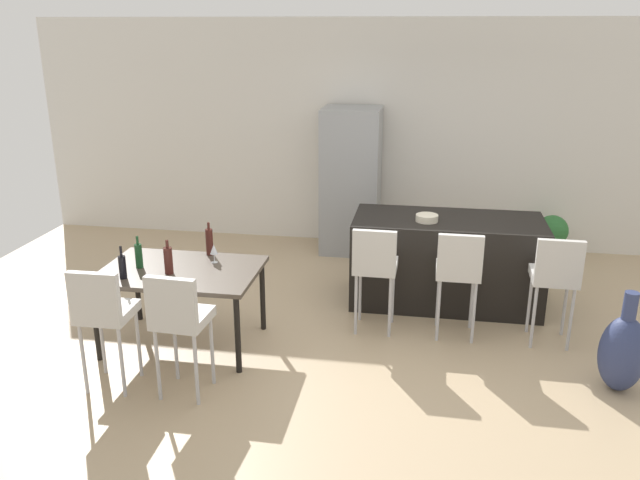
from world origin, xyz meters
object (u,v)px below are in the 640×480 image
object	(u,v)px
floor_vase	(622,352)
wine_bottle_inner	(122,266)
bar_chair_left	(375,263)
potted_plant	(552,235)
dining_chair_far	(179,315)
wine_glass_left	(214,250)
dining_table	(181,276)
wine_bottle_middle	(209,241)
wine_bottle_near	(168,260)
kitchen_island	(446,261)
wine_bottle_right	(139,255)
fruit_bowl	(427,218)
bar_chair_right	(556,274)
bar_chair_middle	(459,268)
refrigerator	(351,181)
dining_chair_near	(103,310)

from	to	relation	value
floor_vase	wine_bottle_inner	bearing A→B (deg)	-178.18
bar_chair_left	potted_plant	xyz separation A→B (m)	(2.00, 2.31, -0.36)
dining_chair_far	wine_glass_left	bearing A→B (deg)	93.38
dining_table	floor_vase	size ratio (longest dim) A/B	1.64
dining_chair_far	wine_bottle_middle	distance (m)	1.27
dining_table	wine_bottle_near	distance (m)	0.23
kitchen_island	potted_plant	xyz separation A→B (m)	(1.32, 1.49, -0.12)
wine_bottle_right	potted_plant	xyz separation A→B (m)	(4.06, 2.88, -0.51)
dining_chair_far	fruit_bowl	bearing A→B (deg)	48.55
bar_chair_left	wine_bottle_right	size ratio (longest dim) A/B	3.56
kitchen_island	potted_plant	bearing A→B (deg)	48.50
wine_bottle_inner	fruit_bowl	world-z (taller)	wine_bottle_inner
bar_chair_right	wine_bottle_inner	distance (m)	3.80
bar_chair_middle	floor_vase	bearing A→B (deg)	-28.96
wine_bottle_right	refrigerator	world-z (taller)	refrigerator
dining_table	potted_plant	distance (m)	4.68
bar_chair_middle	wine_bottle_inner	size ratio (longest dim) A/B	3.60
wine_bottle_near	wine_bottle_right	world-z (taller)	wine_bottle_near
kitchen_island	bar_chair_left	distance (m)	1.09
floor_vase	wine_bottle_middle	bearing A→B (deg)	171.05
wine_bottle_middle	refrigerator	world-z (taller)	refrigerator
fruit_bowl	wine_bottle_inner	bearing A→B (deg)	-148.89
kitchen_island	dining_chair_near	xyz separation A→B (m)	(-2.68, -2.21, 0.24)
bar_chair_middle	potted_plant	bearing A→B (deg)	61.91
bar_chair_right	wine_bottle_right	size ratio (longest dim) A/B	3.56
bar_chair_left	refrigerator	xyz separation A→B (m)	(-0.52, 2.32, 0.22)
wine_bottle_right	dining_chair_near	bearing A→B (deg)	-85.79
bar_chair_middle	dining_table	size ratio (longest dim) A/B	0.75
wine_bottle_near	potted_plant	xyz separation A→B (m)	(3.74, 2.98, -0.52)
bar_chair_left	floor_vase	size ratio (longest dim) A/B	1.23
kitchen_island	dining_chair_far	distance (m)	3.03
bar_chair_right	potted_plant	xyz separation A→B (m)	(0.38, 2.31, -0.36)
dining_table	fruit_bowl	bearing A→B (deg)	30.10
floor_vase	potted_plant	distance (m)	3.02
bar_chair_right	potted_plant	size ratio (longest dim) A/B	1.79
dining_chair_far	refrigerator	world-z (taller)	refrigerator
kitchen_island	fruit_bowl	world-z (taller)	fruit_bowl
wine_bottle_near	fruit_bowl	xyz separation A→B (m)	(2.20, 1.36, 0.09)
refrigerator	kitchen_island	bearing A→B (deg)	-51.39
dining_table	refrigerator	distance (m)	3.11
floor_vase	bar_chair_right	bearing A→B (deg)	121.37
wine_bottle_middle	bar_chair_left	bearing A→B (deg)	5.26
potted_plant	dining_chair_near	bearing A→B (deg)	-137.28
kitchen_island	potted_plant	distance (m)	1.99
dining_table	fruit_bowl	world-z (taller)	fruit_bowl
dining_table	wine_bottle_right	distance (m)	0.41
bar_chair_left	wine_bottle_middle	xyz separation A→B (m)	(-1.55, -0.14, 0.17)
bar_chair_right	refrigerator	size ratio (longest dim) A/B	0.57
bar_chair_right	dining_chair_far	distance (m)	3.30
wine_bottle_inner	kitchen_island	bearing A→B (deg)	30.95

